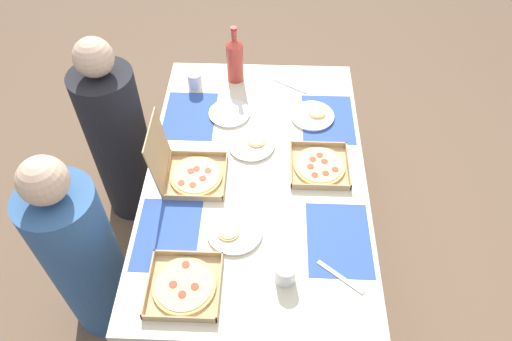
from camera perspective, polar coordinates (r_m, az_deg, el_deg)
The scene contains 20 objects.
ground_plane at distance 2.79m, azimuth 0.00°, elevation -9.88°, with size 6.00×6.00×0.00m, color brown.
dining_table at distance 2.27m, azimuth 0.00°, elevation -1.58°, with size 1.61×1.01×0.73m.
placemat_near_left at distance 2.00m, azimuth 9.87°, elevation -8.10°, with size 0.36×0.26×0.00m, color #2D4C9E.
placemat_near_right at distance 2.47m, azimuth 8.58°, elevation 6.13°, with size 0.36×0.26×0.00m, color #2D4C9E.
placemat_far_left at distance 2.02m, azimuth -10.53°, elevation -7.47°, with size 0.36×0.26×0.00m, color #2D4C9E.
placemat_far_right at distance 2.48m, azimuth -7.91°, elevation 6.54°, with size 0.36×0.26×0.00m, color #2D4C9E.
pizza_box_corner_left at distance 2.22m, azimuth 7.59°, elevation 0.54°, with size 0.27×0.27×0.04m.
pizza_box_center at distance 2.15m, azimuth -8.15°, elevation -0.02°, with size 0.27×0.30×0.30m.
pizza_box_edge_far at distance 1.87m, azimuth -8.58°, elevation -13.46°, with size 0.28×0.28×0.04m.
plate_middle at distance 2.30m, azimuth -0.49°, elevation 3.16°, with size 0.22×0.22×0.03m.
plate_near_left at distance 1.98m, azimuth -2.64°, elevation -7.32°, with size 0.23×0.23×0.03m.
plate_far_right at distance 2.46m, azimuth -3.19°, elevation 6.83°, with size 0.21×0.21×0.02m.
plate_far_left at distance 2.46m, azimuth 6.80°, elevation 6.53°, with size 0.22×0.22×0.03m.
soda_bottle at distance 2.61m, azimuth -2.54°, elevation 13.19°, with size 0.09×0.09×0.32m.
cup_clear_right at distance 1.85m, azimuth 3.53°, elevation -12.17°, with size 0.08×0.08×0.09m, color silver.
cup_clear_left at distance 2.62m, azimuth -7.33°, elevation 10.61°, with size 0.08×0.08×0.09m, color silver.
knife_by_far_right at distance 2.64m, azimuth 4.02°, elevation 10.10°, with size 0.21×0.02×0.01m, color #B7B7BC.
knife_by_near_left at distance 1.91m, azimuth 10.03°, elevation -12.43°, with size 0.21×0.02×0.01m, color #B7B7BC.
diner_left_seat at distance 2.31m, azimuth -19.94°, elevation -9.75°, with size 0.32×0.32×1.15m.
diner_right_seat at distance 2.71m, azimuth -16.04°, elevation 3.39°, with size 0.32×0.32×1.17m.
Camera 1 is at (-1.44, -0.05, 2.39)m, focal length 33.43 mm.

